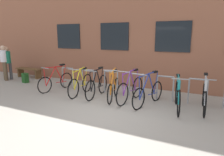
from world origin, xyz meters
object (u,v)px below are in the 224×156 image
object	(u,v)px
wooden_bench	(29,71)
bicycle_silver	(204,97)
backpack	(25,78)
bicycle_purple	(130,89)
bicycle_blue	(148,93)
bicycle_red	(56,81)
bicycle_orange	(113,88)
bicycle_teal	(178,96)
person_by_bench	(7,61)
bicycle_yellow	(81,84)
bicycle_black	(97,86)
person_browsing	(4,60)

from	to	relation	value
wooden_bench	bicycle_silver	bearing A→B (deg)	-8.18
backpack	bicycle_purple	bearing A→B (deg)	5.93
bicycle_blue	backpack	world-z (taller)	bicycle_blue
bicycle_blue	bicycle_purple	bearing A→B (deg)	172.46
bicycle_red	bicycle_orange	size ratio (longest dim) A/B	1.05
bicycle_teal	person_by_bench	distance (m)	8.07
bicycle_yellow	wooden_bench	xyz separation A→B (m)	(-4.16, 1.42, -0.03)
bicycle_yellow	bicycle_purple	world-z (taller)	bicycle_purple
bicycle_blue	bicycle_orange	size ratio (longest dim) A/B	1.07
bicycle_orange	bicycle_black	size ratio (longest dim) A/B	0.94
bicycle_purple	bicycle_blue	distance (m)	0.63
backpack	person_browsing	bearing A→B (deg)	-167.26
bicycle_silver	bicycle_black	distance (m)	3.47
bicycle_black	bicycle_blue	bearing A→B (deg)	-2.09
bicycle_silver	person_browsing	distance (m)	8.80
bicycle_teal	bicycle_blue	size ratio (longest dim) A/B	1.03
person_by_bench	person_browsing	xyz separation A→B (m)	(-0.05, -0.14, 0.04)
bicycle_black	backpack	xyz separation A→B (m)	(-4.05, 0.42, -0.17)
backpack	bicycle_red	bearing A→B (deg)	0.14
bicycle_silver	person_browsing	world-z (taller)	person_browsing
bicycle_silver	bicycle_orange	xyz separation A→B (m)	(-2.80, -0.19, -0.02)
bicycle_red	bicycle_teal	bearing A→B (deg)	-1.48
bicycle_blue	person_by_bench	world-z (taller)	person_by_bench
bicycle_silver	person_by_bench	xyz separation A→B (m)	(-8.73, 0.36, 0.53)
bicycle_silver	bicycle_teal	bearing A→B (deg)	-162.00
bicycle_orange	backpack	xyz separation A→B (m)	(-4.72, 0.47, -0.15)
bicycle_orange	person_by_bench	distance (m)	5.98
bicycle_yellow	bicycle_blue	xyz separation A→B (m)	(2.52, 0.02, -0.00)
person_browsing	wooden_bench	bearing A→B (deg)	61.75
bicycle_teal	bicycle_purple	bearing A→B (deg)	176.09
person_by_bench	backpack	world-z (taller)	person_by_bench
bicycle_red	person_by_bench	world-z (taller)	person_by_bench
person_browsing	person_by_bench	bearing A→B (deg)	70.40
bicycle_red	bicycle_teal	world-z (taller)	bicycle_teal
bicycle_yellow	backpack	xyz separation A→B (m)	(-3.42, 0.51, -0.16)
bicycle_black	bicycle_orange	bearing A→B (deg)	-4.03
bicycle_black	backpack	distance (m)	4.07
bicycle_purple	bicycle_silver	distance (m)	2.21
bicycle_teal	bicycle_blue	xyz separation A→B (m)	(-0.88, 0.02, -0.02)
bicycle_silver	person_browsing	xyz separation A→B (m)	(-8.78, 0.23, 0.57)
bicycle_orange	wooden_bench	size ratio (longest dim) A/B	1.05
bicycle_yellow	person_by_bench	size ratio (longest dim) A/B	1.03
bicycle_red	bicycle_teal	size ratio (longest dim) A/B	0.95
bicycle_yellow	backpack	size ratio (longest dim) A/B	3.78
bicycle_silver	bicycle_yellow	bearing A→B (deg)	-176.78
bicycle_teal	person_browsing	size ratio (longest dim) A/B	1.07
bicycle_orange	person_browsing	xyz separation A→B (m)	(-5.98, 0.41, 0.59)
bicycle_purple	person_browsing	xyz separation A→B (m)	(-6.57, 0.35, 0.56)
bicycle_black	backpack	world-z (taller)	bicycle_black
bicycle_purple	bicycle_teal	bearing A→B (deg)	-3.91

